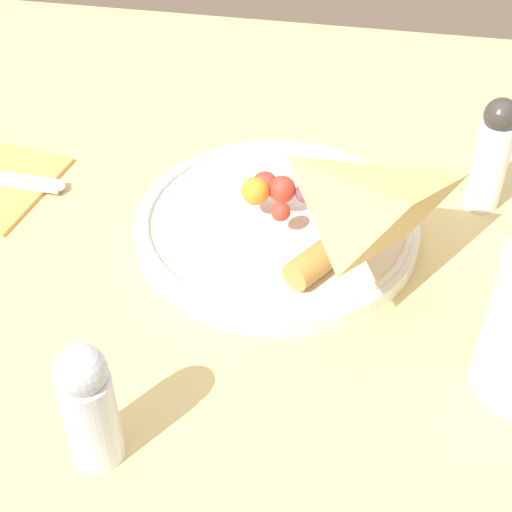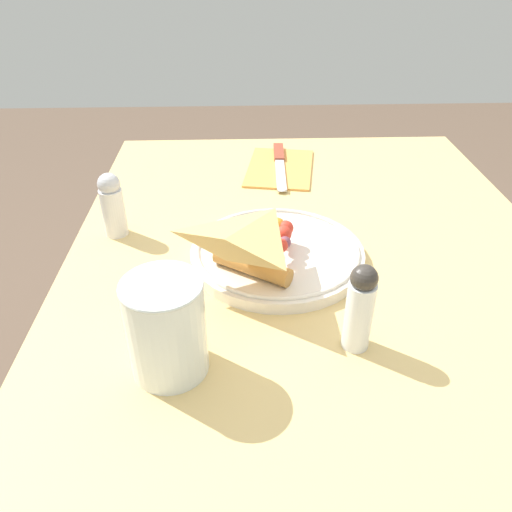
{
  "view_description": "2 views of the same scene",
  "coord_description": "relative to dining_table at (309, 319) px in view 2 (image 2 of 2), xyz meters",
  "views": [
    {
      "loc": [
        0.09,
        -0.56,
        1.14
      ],
      "look_at": [
        0.0,
        -0.11,
        0.72
      ],
      "focal_mm": 55.0,
      "sensor_mm": 36.0,
      "label": 1
    },
    {
      "loc": [
        0.59,
        -0.11,
        1.09
      ],
      "look_at": [
        0.05,
        -0.09,
        0.73
      ],
      "focal_mm": 35.0,
      "sensor_mm": 36.0,
      "label": 2
    }
  ],
  "objects": [
    {
      "name": "salt_shaker",
      "position": [
        -0.07,
        -0.29,
        0.17
      ],
      "size": [
        0.03,
        0.03,
        0.1
      ],
      "color": "silver",
      "rests_on": "dining_table"
    },
    {
      "name": "dining_table",
      "position": [
        0.0,
        0.0,
        0.0
      ],
      "size": [
        0.91,
        0.7,
        0.7
      ],
      "color": "#DBB770",
      "rests_on": "ground_plane"
    },
    {
      "name": "butter_knife",
      "position": [
        -0.31,
        -0.03,
        0.13
      ],
      "size": [
        0.22,
        0.03,
        0.01
      ],
      "rotation": [
        0.0,
        0.0,
        -0.04
      ],
      "color": "#99422D",
      "rests_on": "napkin_folded"
    },
    {
      "name": "pepper_shaker",
      "position": [
        0.19,
        0.02,
        0.18
      ],
      "size": [
        0.03,
        0.03,
        0.11
      ],
      "color": "white",
      "rests_on": "dining_table"
    },
    {
      "name": "plate_pizza",
      "position": [
        0.02,
        -0.06,
        0.14
      ],
      "size": [
        0.24,
        0.24,
        0.05
      ],
      "color": "silver",
      "rests_on": "dining_table"
    },
    {
      "name": "napkin_folded",
      "position": [
        -0.3,
        -0.03,
        0.12
      ],
      "size": [
        0.2,
        0.15,
        0.0
      ],
      "rotation": [
        0.0,
        0.0,
        -0.17
      ],
      "color": "#E59E4C",
      "rests_on": "dining_table"
    },
    {
      "name": "milk_glass",
      "position": [
        0.21,
        -0.18,
        0.17
      ],
      "size": [
        0.08,
        0.08,
        0.11
      ],
      "color": "white",
      "rests_on": "dining_table"
    }
  ]
}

